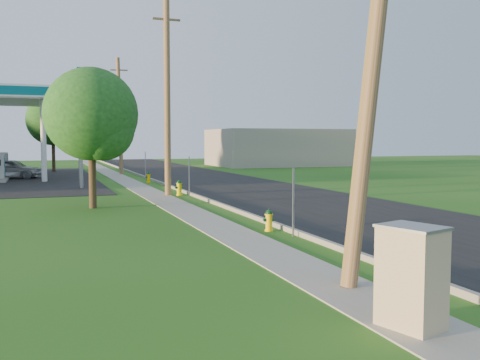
# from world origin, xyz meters

# --- Properties ---
(ground_plane) EXTENTS (140.00, 140.00, 0.00)m
(ground_plane) POSITION_xyz_m (0.00, 0.00, 0.00)
(ground_plane) COLOR #1C4F11
(ground_plane) RESTS_ON ground
(road) EXTENTS (8.00, 120.00, 0.02)m
(road) POSITION_xyz_m (4.50, 10.00, 0.01)
(road) COLOR black
(road) RESTS_ON ground
(curb) EXTENTS (0.15, 120.00, 0.15)m
(curb) POSITION_xyz_m (0.50, 10.00, 0.07)
(curb) COLOR gray
(curb) RESTS_ON ground
(sidewalk) EXTENTS (1.50, 120.00, 0.03)m
(sidewalk) POSITION_xyz_m (-1.25, 10.00, 0.01)
(sidewalk) COLOR gray
(sidewalk) RESTS_ON ground
(utility_pole_near) EXTENTS (1.40, 0.32, 9.48)m
(utility_pole_near) POSITION_xyz_m (-0.60, -1.00, 4.80)
(utility_pole_near) COLOR brown
(utility_pole_near) RESTS_ON ground
(utility_pole_mid) EXTENTS (1.40, 0.32, 9.80)m
(utility_pole_mid) POSITION_xyz_m (-0.60, 17.00, 4.95)
(utility_pole_mid) COLOR brown
(utility_pole_mid) RESTS_ON ground
(utility_pole_far) EXTENTS (1.40, 0.32, 9.50)m
(utility_pole_far) POSITION_xyz_m (-0.60, 35.00, 4.80)
(utility_pole_far) COLOR brown
(utility_pole_far) RESTS_ON ground
(sign_post_near) EXTENTS (0.05, 0.04, 2.00)m
(sign_post_near) POSITION_xyz_m (0.25, 4.20, 1.00)
(sign_post_near) COLOR gray
(sign_post_near) RESTS_ON ground
(sign_post_mid) EXTENTS (0.05, 0.04, 2.00)m
(sign_post_mid) POSITION_xyz_m (0.25, 16.00, 1.00)
(sign_post_mid) COLOR gray
(sign_post_mid) RESTS_ON ground
(sign_post_far) EXTENTS (0.05, 0.04, 2.00)m
(sign_post_far) POSITION_xyz_m (0.25, 28.20, 1.00)
(sign_post_far) COLOR gray
(sign_post_far) RESTS_ON ground
(fuel_pump_se) EXTENTS (1.20, 3.20, 1.90)m
(fuel_pump_se) POSITION_xyz_m (-9.50, 34.00, 0.72)
(fuel_pump_se) COLOR gray
(fuel_pump_se) RESTS_ON ground
(price_pylon) EXTENTS (0.34, 2.04, 6.85)m
(price_pylon) POSITION_xyz_m (-4.50, 22.50, 5.43)
(price_pylon) COLOR gray
(price_pylon) RESTS_ON ground
(distant_building) EXTENTS (14.00, 10.00, 4.00)m
(distant_building) POSITION_xyz_m (18.00, 45.00, 2.00)
(distant_building) COLOR gray
(distant_building) RESTS_ON ground
(tree_verge) EXTENTS (3.81, 3.81, 5.77)m
(tree_verge) POSITION_xyz_m (-4.53, 12.96, 3.71)
(tree_verge) COLOR #342516
(tree_verge) RESTS_ON ground
(tree_lot) EXTENTS (4.57, 4.57, 6.92)m
(tree_lot) POSITION_xyz_m (-5.60, 40.84, 4.46)
(tree_lot) COLOR #342516
(tree_lot) RESTS_ON ground
(hydrant_near) EXTENTS (0.36, 0.32, 0.70)m
(hydrant_near) POSITION_xyz_m (-0.02, 5.37, 0.34)
(hydrant_near) COLOR yellow
(hydrant_near) RESTS_ON ground
(hydrant_mid) EXTENTS (0.42, 0.37, 0.82)m
(hydrant_mid) POSITION_xyz_m (-0.09, 16.71, 0.40)
(hydrant_mid) COLOR yellow
(hydrant_mid) RESTS_ON ground
(hydrant_far) EXTENTS (0.39, 0.35, 0.75)m
(hydrant_far) POSITION_xyz_m (-0.05, 25.37, 0.37)
(hydrant_far) COLOR #FDBE02
(hydrant_far) RESTS_ON ground
(utility_cabinet) EXTENTS (0.93, 1.07, 1.55)m
(utility_cabinet) POSITION_xyz_m (-1.43, -3.25, 0.78)
(utility_cabinet) COLOR tan
(utility_cabinet) RESTS_ON ground
(car_silver) EXTENTS (4.62, 2.99, 1.46)m
(car_silver) POSITION_xyz_m (-8.76, 32.85, 0.73)
(car_silver) COLOR #AAADB1
(car_silver) RESTS_ON ground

